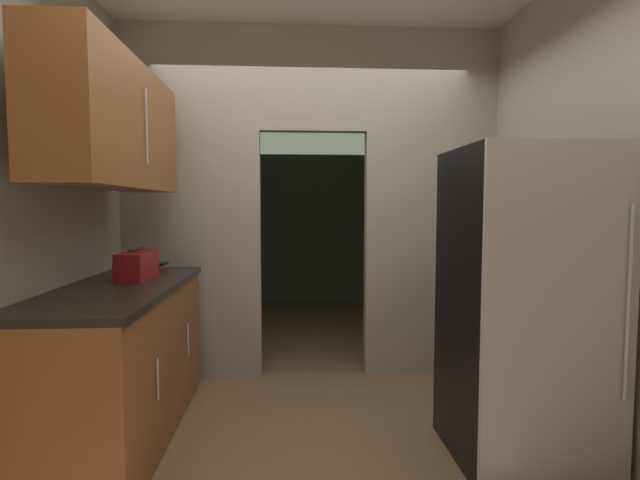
{
  "coord_description": "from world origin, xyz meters",
  "views": [
    {
      "loc": [
        -0.18,
        -2.74,
        1.4
      ],
      "look_at": [
        0.01,
        0.3,
        1.18
      ],
      "focal_mm": 26.91,
      "sensor_mm": 36.0,
      "label": 1
    }
  ],
  "objects": [
    {
      "name": "adjoining_room_shell",
      "position": [
        0.0,
        3.18,
        1.42
      ],
      "size": [
        3.04,
        3.01,
        2.83
      ],
      "color": "slate",
      "rests_on": "ground"
    },
    {
      "name": "book_stack",
      "position": [
        -1.16,
        0.85,
        0.96
      ],
      "size": [
        0.13,
        0.16,
        0.06
      ],
      "color": "red",
      "rests_on": "lower_cabinet_run"
    },
    {
      "name": "ground",
      "position": [
        0.0,
        0.0,
        0.0
      ],
      "size": [
        20.0,
        20.0,
        0.0
      ],
      "primitive_type": "plane",
      "color": "brown"
    },
    {
      "name": "kitchen_partition",
      "position": [
        -0.0,
        1.2,
        1.52
      ],
      "size": [
        3.04,
        0.12,
        2.83
      ],
      "color": "#ADA899",
      "rests_on": "ground"
    },
    {
      "name": "lower_cabinet_run",
      "position": [
        -1.2,
        0.16,
        0.46
      ],
      "size": [
        0.65,
        1.73,
        0.93
      ],
      "color": "brown",
      "rests_on": "ground"
    },
    {
      "name": "boombox",
      "position": [
        -1.17,
        0.41,
        1.02
      ],
      "size": [
        0.18,
        0.42,
        0.21
      ],
      "color": "maroon",
      "rests_on": "lower_cabinet_run"
    },
    {
      "name": "refrigerator",
      "position": [
        1.1,
        -0.22,
        0.86
      ],
      "size": [
        0.76,
        0.77,
        1.71
      ],
      "color": "black",
      "rests_on": "ground"
    },
    {
      "name": "upper_cabinet_counterside",
      "position": [
        -1.2,
        0.16,
        1.87
      ],
      "size": [
        0.36,
        1.56,
        0.73
      ],
      "color": "brown"
    }
  ]
}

